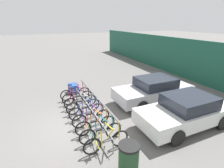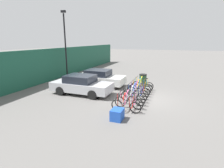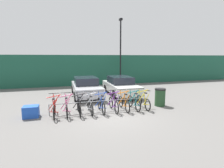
{
  "view_description": "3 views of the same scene",
  "coord_description": "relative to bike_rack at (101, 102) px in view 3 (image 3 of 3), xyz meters",
  "views": [
    {
      "loc": [
        6.71,
        -1.39,
        4.34
      ],
      "look_at": [
        -1.44,
        2.31,
        1.1
      ],
      "focal_mm": 28.0,
      "sensor_mm": 36.0,
      "label": 1
    },
    {
      "loc": [
        -11.36,
        -1.9,
        3.87
      ],
      "look_at": [
        -1.65,
        1.74,
        1.23
      ],
      "focal_mm": 28.0,
      "sensor_mm": 36.0,
      "label": 2
    },
    {
      "loc": [
        -2.3,
        -8.1,
        2.84
      ],
      "look_at": [
        0.58,
        1.81,
        1.25
      ],
      "focal_mm": 28.0,
      "sensor_mm": 36.0,
      "label": 3
    }
  ],
  "objects": [
    {
      "name": "bicycle_blue",
      "position": [
        -0.04,
        -0.15,
        -0.12
      ],
      "size": [
        0.68,
        1.71,
        1.05
      ],
      "rotation": [
        0.0,
        0.0,
        0.01
      ],
      "color": "black",
      "rests_on": "ground"
    },
    {
      "name": "bicycle_pink",
      "position": [
        -1.79,
        -0.15,
        -0.12
      ],
      "size": [
        0.68,
        1.71,
        1.05
      ],
      "rotation": [
        0.0,
        0.0,
        -0.04
      ],
      "color": "black",
      "rests_on": "ground"
    },
    {
      "name": "bicycle_yellow",
      "position": [
        2.36,
        -0.15,
        -0.12
      ],
      "size": [
        0.68,
        1.71,
        1.05
      ],
      "rotation": [
        0.0,
        0.0,
        0.07
      ],
      "color": "black",
      "rests_on": "ground"
    },
    {
      "name": "trash_bin",
      "position": [
        3.55,
        0.06,
        0.02
      ],
      "size": [
        0.63,
        0.63,
        1.03
      ],
      "color": "#234728",
      "rests_on": "ground"
    },
    {
      "name": "bicycle_red",
      "position": [
        -2.36,
        -0.15,
        -0.12
      ],
      "size": [
        0.68,
        1.71,
        1.05
      ],
      "rotation": [
        0.0,
        0.0,
        0.05
      ],
      "color": "black",
      "rests_on": "ground"
    },
    {
      "name": "bike_rack",
      "position": [
        0.0,
        0.0,
        0.0
      ],
      "size": [
        5.27,
        0.04,
        0.57
      ],
      "color": "gray",
      "rests_on": "ground"
    },
    {
      "name": "car_silver",
      "position": [
        -0.28,
        3.83,
        0.19
      ],
      "size": [
        1.91,
        4.42,
        1.4
      ],
      "color": "#B7B7BC",
      "rests_on": "ground"
    },
    {
      "name": "lamp_post",
      "position": [
        3.74,
        7.83,
        3.12
      ],
      "size": [
        0.24,
        0.44,
        6.53
      ],
      "color": "black",
      "rests_on": "ground"
    },
    {
      "name": "bicycle_teal",
      "position": [
        1.81,
        -0.15,
        -0.12
      ],
      "size": [
        0.68,
        1.71,
        1.05
      ],
      "rotation": [
        0.0,
        0.0,
        -0.01
      ],
      "color": "black",
      "rests_on": "ground"
    },
    {
      "name": "bicycle_purple",
      "position": [
        0.64,
        -0.15,
        -0.12
      ],
      "size": [
        0.68,
        1.71,
        1.05
      ],
      "rotation": [
        0.0,
        0.0,
        -0.04
      ],
      "color": "black",
      "rests_on": "ground"
    },
    {
      "name": "bicycle_black",
      "position": [
        -1.18,
        -0.15,
        -0.12
      ],
      "size": [
        0.68,
        1.71,
        1.05
      ],
      "rotation": [
        0.0,
        0.0,
        0.01
      ],
      "color": "black",
      "rests_on": "ground"
    },
    {
      "name": "car_white",
      "position": [
        2.31,
        3.59,
        0.19
      ],
      "size": [
        1.91,
        4.31,
        1.4
      ],
      "color": "silver",
      "rests_on": "ground"
    },
    {
      "name": "bicycle_silver",
      "position": [
        -0.62,
        -0.15,
        -0.12
      ],
      "size": [
        0.68,
        1.71,
        1.05
      ],
      "rotation": [
        0.0,
        0.0,
        0.02
      ],
      "color": "black",
      "rests_on": "ground"
    },
    {
      "name": "bicycle_orange",
      "position": [
        1.22,
        -0.15,
        -0.12
      ],
      "size": [
        0.68,
        1.71,
        1.05
      ],
      "rotation": [
        0.0,
        0.0,
        0.04
      ],
      "color": "black",
      "rests_on": "ground"
    },
    {
      "name": "hoarding_wall",
      "position": [
        0.34,
        8.82,
        1.03
      ],
      "size": [
        36.0,
        0.16,
        3.06
      ],
      "primitive_type": "cube",
      "color": "#19513D",
      "rests_on": "ground"
    },
    {
      "name": "cargo_crate",
      "position": [
        -3.43,
        -0.01,
        -0.23
      ],
      "size": [
        0.7,
        0.56,
        0.55
      ],
      "primitive_type": "cube",
      "color": "blue",
      "rests_on": "ground"
    },
    {
      "name": "ground_plane",
      "position": [
        0.34,
        -0.68,
        -0.5
      ],
      "size": [
        120.0,
        120.0,
        0.0
      ],
      "primitive_type": "plane",
      "color": "#605E5B"
    }
  ]
}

